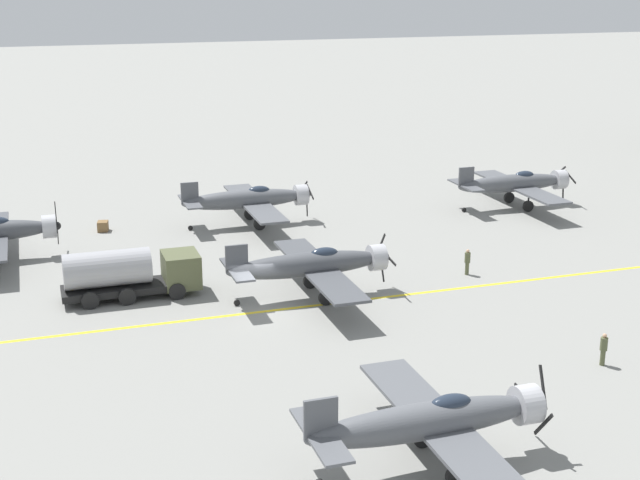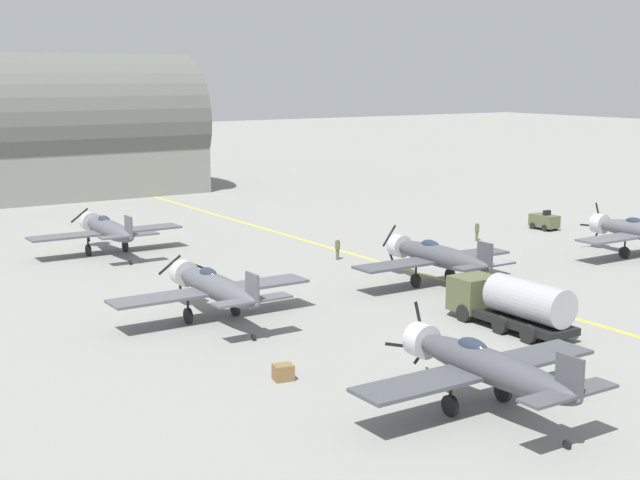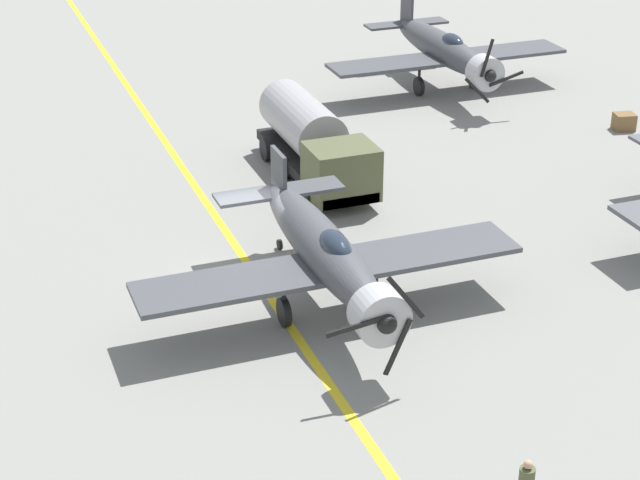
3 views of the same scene
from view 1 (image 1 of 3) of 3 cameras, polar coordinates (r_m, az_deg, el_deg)
name	(u,v)px [view 1 (image 1 of 3)]	position (r m, az deg, el deg)	size (l,w,h in m)	color
ground_plane	(256,312)	(50.45, -4.09, -4.64)	(400.00, 400.00, 0.00)	gray
taxiway_stripe	(256,312)	(50.45, -4.09, -4.64)	(0.30, 160.00, 0.01)	yellow
airplane_mid_right	(433,421)	(34.85, 7.23, -11.40)	(12.00, 9.98, 3.71)	#55575D
airplane_mid_left	(250,199)	(67.15, -4.53, 2.61)	(12.00, 9.98, 3.65)	#53555A
airplane_far_left	(516,183)	(73.79, 12.42, 3.56)	(12.00, 9.98, 3.65)	#515459
airplane_mid_center	(312,265)	(51.97, -0.49, -1.59)	(12.00, 9.98, 3.65)	#484A4F
fuel_tanker	(131,273)	(53.28, -11.98, -2.07)	(2.68, 8.00, 2.98)	black
ground_crew_walking	(467,261)	(56.96, 9.41, -1.32)	(0.36, 0.36, 1.68)	#515638
ground_crew_inspecting	(604,348)	(45.64, 17.69, -6.60)	(0.36, 0.36, 1.65)	#515638
supply_crate_by_tanker	(103,226)	(67.75, -13.72, 0.86)	(0.89, 0.74, 0.74)	brown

